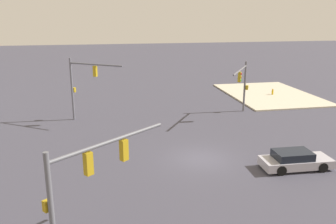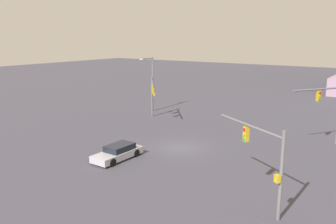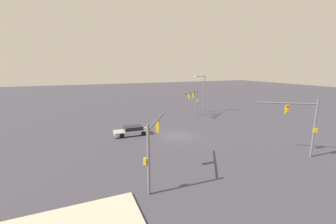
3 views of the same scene
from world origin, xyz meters
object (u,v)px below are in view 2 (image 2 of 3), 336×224
traffic_signal_near_corner (152,91)px  sedan_car_approaching (118,152)px  traffic_signal_opposite_side (264,152)px  traffic_signal_cross_street (330,105)px  streetlamp_curved_arm (151,80)px

traffic_signal_near_corner → sedan_car_approaching: 14.61m
traffic_signal_opposite_side → sedan_car_approaching: size_ratio=1.16×
traffic_signal_opposite_side → traffic_signal_cross_street: (0.83, 15.22, 0.41)m
traffic_signal_cross_street → streetlamp_curved_arm: 22.98m
traffic_signal_near_corner → sedan_car_approaching: size_ratio=1.12×
traffic_signal_opposite_side → traffic_signal_cross_street: size_ratio=0.91×
traffic_signal_opposite_side → sedan_car_approaching: traffic_signal_opposite_side is taller
traffic_signal_cross_street → streetlamp_curved_arm: streetlamp_curved_arm is taller
traffic_signal_opposite_side → traffic_signal_cross_street: 15.25m
traffic_signal_opposite_side → streetlamp_curved_arm: streetlamp_curved_arm is taller
traffic_signal_cross_street → traffic_signal_opposite_side: bearing=31.2°
traffic_signal_cross_street → sedan_car_approaching: size_ratio=1.28×
traffic_signal_cross_street → sedan_car_approaching: bearing=-10.3°
sedan_car_approaching → traffic_signal_opposite_side: bearing=85.0°
streetlamp_curved_arm → traffic_signal_opposite_side: bearing=61.8°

